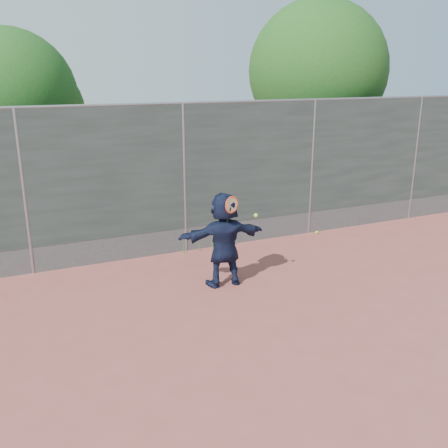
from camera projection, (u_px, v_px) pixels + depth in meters
name	position (u px, v px, depth m)	size (l,w,h in m)	color
ground	(266.00, 325.00, 7.34)	(80.00, 80.00, 0.00)	#9E4C42
player	(224.00, 239.00, 8.53)	(1.53, 0.49, 1.65)	#131A35
ball_ground	(317.00, 232.00, 11.46)	(0.07, 0.07, 0.07)	#CAEA34
fence	(184.00, 176.00, 9.94)	(20.00, 0.06, 3.03)	#38423D
swing_action	(234.00, 207.00, 8.22)	(0.65, 0.15, 0.51)	#ED4616
tree_right	(322.00, 75.00, 13.14)	(3.78, 3.60, 5.39)	#382314
tree_left	(17.00, 101.00, 11.11)	(3.15, 3.00, 4.53)	#382314
weed_clump	(201.00, 244.00, 10.37)	(0.68, 0.07, 0.30)	#387226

